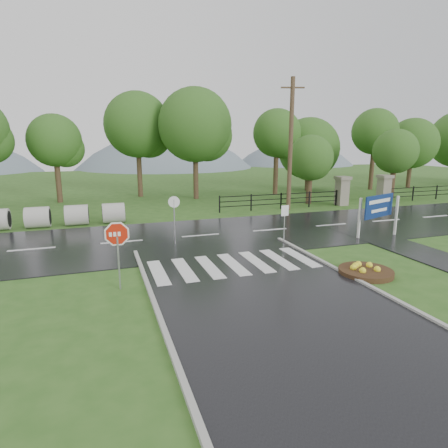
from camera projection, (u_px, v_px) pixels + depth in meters
name	position (u px, v px, depth m)	size (l,w,h in m)	color
ground	(295.00, 321.00, 10.37)	(120.00, 120.00, 0.00)	#2F591D
main_road	(201.00, 236.00, 19.62)	(90.00, 8.00, 0.04)	black
walkway	(419.00, 253.00, 16.73)	(2.20, 11.00, 0.04)	black
crosswalk	(233.00, 264.00, 14.98)	(6.50, 2.80, 0.02)	silver
pillar_west	(342.00, 190.00, 28.98)	(1.00, 1.00, 2.24)	gray
pillar_east	(384.00, 188.00, 30.23)	(1.00, 1.00, 2.24)	gray
fence_west	(281.00, 199.00, 27.44)	(9.58, 0.08, 1.20)	black
hills	(147.00, 246.00, 74.94)	(102.00, 48.00, 48.00)	slate
treeline	(170.00, 198.00, 32.88)	(83.20, 5.20, 10.00)	#28551A
stop_sign	(117.00, 239.00, 12.22)	(1.10, 0.08, 2.46)	#939399
estate_billboard	(379.00, 208.00, 19.14)	(2.45, 0.92, 2.21)	silver
flower_bed	(366.00, 271.00, 13.95)	(1.98, 1.98, 0.40)	#332111
reg_sign_small	(285.00, 216.00, 17.93)	(0.42, 0.08, 1.89)	#939399
reg_sign_round	(174.00, 214.00, 17.77)	(0.53, 0.16, 2.35)	#939399
utility_pole_east	(291.00, 145.00, 26.23)	(1.59, 0.56, 9.16)	#473523
entrance_tree_left	(311.00, 158.00, 29.22)	(3.54, 3.54, 5.39)	#3D2B1C
entrance_tree_right	(395.00, 152.00, 31.68)	(3.72, 3.72, 5.92)	#3D2B1C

